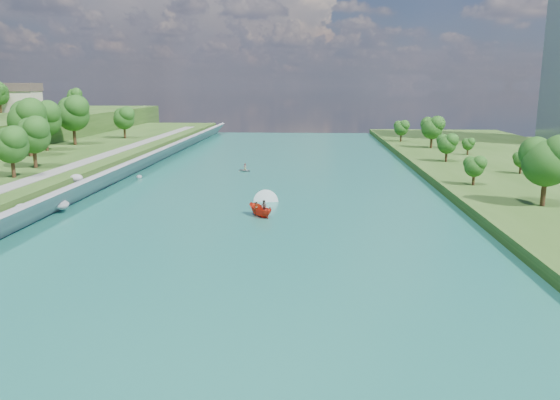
{
  "coord_description": "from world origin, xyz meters",
  "views": [
    {
      "loc": [
        7.3,
        -55.94,
        16.59
      ],
      "look_at": [
        3.31,
        11.1,
        2.5
      ],
      "focal_mm": 35.0,
      "sensor_mm": 36.0,
      "label": 1
    }
  ],
  "objects": [
    {
      "name": "trees_east",
      "position": [
        35.83,
        27.0,
        5.67
      ],
      "size": [
        15.45,
        138.36,
        10.63
      ],
      "color": "#234712",
      "rests_on": "berm_east"
    },
    {
      "name": "ground",
      "position": [
        0.0,
        0.0,
        0.0
      ],
      "size": [
        260.0,
        260.0,
        0.0
      ],
      "primitive_type": "plane",
      "color": "#2D5119",
      "rests_on": "ground"
    },
    {
      "name": "trees_ridge",
      "position": [
        -73.57,
        86.21,
        13.96
      ],
      "size": [
        22.6,
        39.6,
        10.8
      ],
      "color": "#234712",
      "rests_on": "ridge_west"
    },
    {
      "name": "motorboat",
      "position": [
        0.67,
        13.45,
        0.85
      ],
      "size": [
        4.0,
        19.07,
        2.02
      ],
      "rotation": [
        0.0,
        0.0,
        3.79
      ],
      "color": "red",
      "rests_on": "river_water"
    },
    {
      "name": "riverside_path",
      "position": [
        -32.5,
        20.0,
        3.55
      ],
      "size": [
        3.0,
        200.0,
        0.1
      ],
      "primitive_type": "cube",
      "color": "gray",
      "rests_on": "berm_west"
    },
    {
      "name": "river_water",
      "position": [
        0.0,
        20.0,
        0.05
      ],
      "size": [
        55.0,
        240.0,
        0.1
      ],
      "primitive_type": "cube",
      "color": "#185B50",
      "rests_on": "ground"
    },
    {
      "name": "raft",
      "position": [
        -5.87,
        49.55,
        0.44
      ],
      "size": [
        3.32,
        3.19,
        1.55
      ],
      "rotation": [
        0.0,
        0.0,
        0.91
      ],
      "color": "gray",
      "rests_on": "river_water"
    },
    {
      "name": "riprap_bank",
      "position": [
        -25.86,
        19.04,
        1.81
      ],
      "size": [
        4.65,
        236.0,
        4.11
      ],
      "color": "slate",
      "rests_on": "ground"
    }
  ]
}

